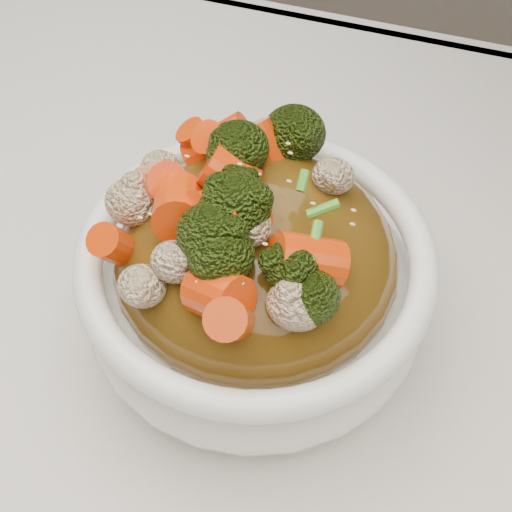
% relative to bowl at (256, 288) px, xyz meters
% --- Properties ---
extents(tablecloth, '(1.20, 0.80, 0.04)m').
position_rel_bowl_xyz_m(tablecloth, '(-0.04, -0.03, -0.06)').
color(tablecloth, silver).
rests_on(tablecloth, dining_table).
extents(bowl, '(0.28, 0.28, 0.08)m').
position_rel_bowl_xyz_m(bowl, '(0.00, 0.00, 0.00)').
color(bowl, white).
rests_on(bowl, tablecloth).
extents(sauce_base, '(0.23, 0.23, 0.09)m').
position_rel_bowl_xyz_m(sauce_base, '(0.00, 0.00, 0.03)').
color(sauce_base, '#51360E').
rests_on(sauce_base, bowl).
extents(carrots, '(0.23, 0.23, 0.05)m').
position_rel_bowl_xyz_m(carrots, '(0.00, 0.00, 0.09)').
color(carrots, red).
rests_on(carrots, sauce_base).
extents(broccoli, '(0.23, 0.23, 0.04)m').
position_rel_bowl_xyz_m(broccoli, '(0.00, 0.00, 0.09)').
color(broccoli, black).
rests_on(broccoli, sauce_base).
extents(cauliflower, '(0.23, 0.23, 0.04)m').
position_rel_bowl_xyz_m(cauliflower, '(0.00, 0.00, 0.09)').
color(cauliflower, beige).
rests_on(cauliflower, sauce_base).
extents(scallions, '(0.17, 0.17, 0.02)m').
position_rel_bowl_xyz_m(scallions, '(-0.00, 0.00, 0.09)').
color(scallions, '#409121').
rests_on(scallions, sauce_base).
extents(sesame_seeds, '(0.20, 0.20, 0.01)m').
position_rel_bowl_xyz_m(sesame_seeds, '(0.00, 0.00, 0.09)').
color(sesame_seeds, beige).
rests_on(sesame_seeds, sauce_base).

